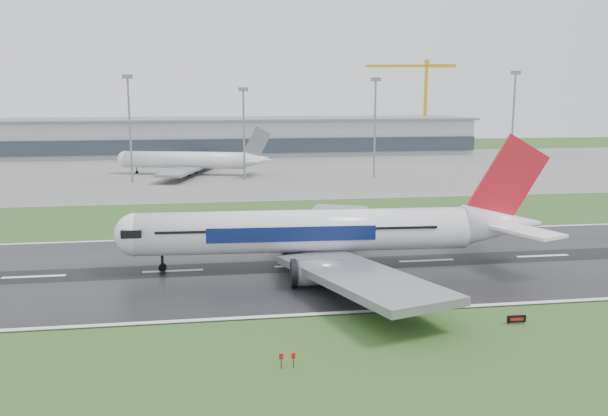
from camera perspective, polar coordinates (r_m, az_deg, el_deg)
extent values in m
plane|color=#294E1C|center=(97.78, -11.79, -5.64)|extent=(520.00, 520.00, 0.00)
cube|color=black|center=(97.76, -11.79, -5.61)|extent=(400.00, 45.00, 0.10)
cube|color=slate|center=(220.58, -10.07, 3.31)|extent=(400.00, 130.00, 0.08)
cube|color=#94979F|center=(279.61, -9.83, 6.31)|extent=(240.00, 36.00, 15.00)
cylinder|color=gray|center=(195.59, -15.45, 6.71)|extent=(0.64, 0.64, 30.68)
cylinder|color=gray|center=(194.63, -5.45, 6.48)|extent=(0.64, 0.64, 27.02)
cylinder|color=gray|center=(201.02, 6.42, 7.02)|extent=(0.64, 0.64, 30.09)
cylinder|color=gray|center=(217.47, 18.35, 7.11)|extent=(0.64, 0.64, 32.35)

